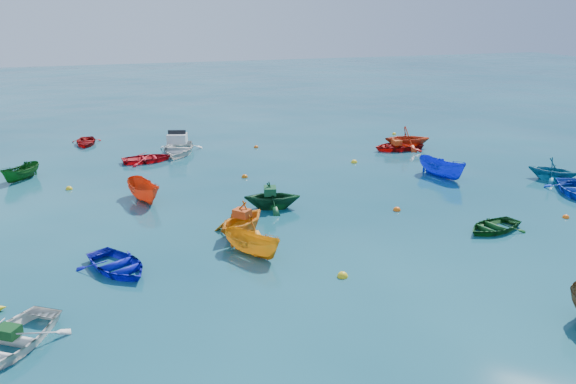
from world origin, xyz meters
name	(u,v)px	position (x,y,z in m)	size (l,w,h in m)	color
ground	(326,237)	(0.00, 0.00, 0.00)	(160.00, 160.00, 0.00)	#0A3A4A
dinghy_blue_sw	(118,270)	(-8.32, -0.55, 0.00)	(2.23, 3.12, 0.65)	#0D12AB
dinghy_white_near	(8,349)	(-11.42, -4.73, 0.00)	(2.49, 3.48, 0.72)	silver
dinghy_orange_w	(242,234)	(-3.22, 1.42, 0.00)	(2.46, 2.85, 1.50)	orange
sampan_yellow_mid	(253,255)	(-3.32, -0.76, 0.00)	(1.01, 2.68, 1.04)	orange
dinghy_green_e	(493,230)	(7.07, -1.56, 0.00)	(1.96, 2.74, 0.57)	#0F4417
dinghy_cyan_se	(552,180)	(14.91, 3.64, 0.00)	(2.21, 2.56, 1.35)	#166788
dinghy_red_nw	(147,162)	(-6.01, 14.57, 0.00)	(2.15, 3.01, 0.62)	red
sampan_orange_n	(145,201)	(-6.76, 7.06, 0.00)	(1.13, 3.01, 1.16)	red
dinghy_green_n	(272,208)	(-1.09, 4.06, 0.00)	(2.27, 2.64, 1.39)	#0F4321
dinghy_red_ne	(398,150)	(10.20, 12.48, 0.00)	(2.42, 3.39, 0.70)	#B4120F
sampan_blue_far	(441,177)	(9.40, 6.02, 0.00)	(1.17, 3.11, 1.20)	#1127D7
dinghy_red_far	(86,144)	(-9.68, 20.59, 0.00)	(2.00, 2.80, 0.58)	#A10D0E
dinghy_orange_far	(407,148)	(11.00, 12.69, 0.00)	(2.60, 3.01, 1.59)	red
sampan_green_far	(22,180)	(-12.93, 12.79, 0.00)	(0.96, 2.55, 0.98)	#124F15
motorboat_white	(178,153)	(-3.91, 16.11, 0.00)	(2.90, 4.05, 1.44)	silver
tarp_green_a	(8,332)	(-11.36, -4.65, 0.51)	(0.61, 0.47, 0.30)	#104119
tarp_orange_a	(242,213)	(-3.18, 1.45, 0.91)	(0.67, 0.51, 0.33)	#D44615
tarp_green_b	(270,191)	(-1.19, 4.08, 0.87)	(0.74, 0.56, 0.36)	#124A26
tarp_orange_b	(397,142)	(10.10, 12.48, 0.51)	(0.67, 0.50, 0.32)	#DB4A16
buoy_ye_a	(343,277)	(-0.78, -3.56, 0.00)	(0.39, 0.39, 0.39)	yellow
buoy_or_b	(566,218)	(11.18, -1.33, 0.00)	(0.31, 0.31, 0.31)	#FF620D
buoy_or_c	(245,177)	(-1.11, 9.40, 0.00)	(0.36, 0.36, 0.36)	#D1620B
buoy_ye_c	(354,163)	(6.03, 10.35, 0.00)	(0.39, 0.39, 0.39)	yellow
buoy_or_d	(397,210)	(4.37, 1.92, 0.00)	(0.36, 0.36, 0.36)	#F25D0D
buoy_ye_d	(69,189)	(-10.39, 10.16, 0.00)	(0.35, 0.35, 0.35)	yellow
buoy_or_e	(256,148)	(1.33, 16.00, 0.00)	(0.31, 0.31, 0.31)	#E95C0C
buoy_ye_e	(394,134)	(12.27, 16.80, 0.00)	(0.30, 0.30, 0.30)	yellow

